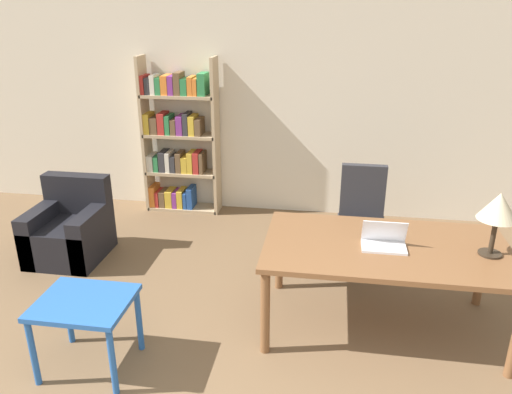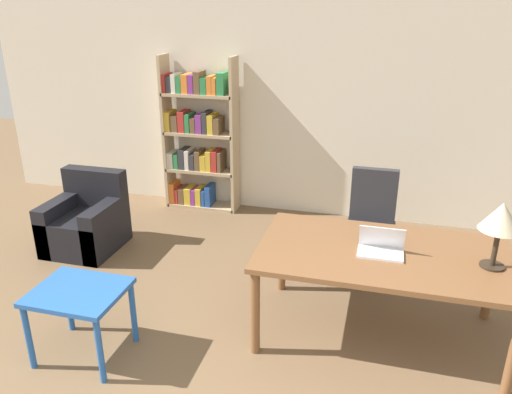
{
  "view_description": "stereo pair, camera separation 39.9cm",
  "coord_description": "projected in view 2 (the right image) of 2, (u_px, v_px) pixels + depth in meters",
  "views": [
    {
      "loc": [
        0.58,
        -1.24,
        2.43
      ],
      "look_at": [
        0.0,
        2.43,
        0.97
      ],
      "focal_mm": 35.0,
      "sensor_mm": 36.0,
      "label": 1
    },
    {
      "loc": [
        0.97,
        -1.16,
        2.43
      ],
      "look_at": [
        0.0,
        2.43,
        0.97
      ],
      "focal_mm": 35.0,
      "sensor_mm": 36.0,
      "label": 2
    }
  ],
  "objects": [
    {
      "name": "wall_back",
      "position": [
        303.0,
        102.0,
        5.74
      ],
      "size": [
        8.0,
        0.06,
        2.7
      ],
      "color": "beige",
      "rests_on": "ground_plane"
    },
    {
      "name": "desk",
      "position": [
        383.0,
        261.0,
        3.68
      ],
      "size": [
        1.83,
        1.03,
        0.72
      ],
      "color": "brown",
      "rests_on": "ground_plane"
    },
    {
      "name": "laptop",
      "position": [
        381.0,
        247.0,
        3.61
      ],
      "size": [
        0.33,
        0.21,
        0.21
      ],
      "color": "silver",
      "rests_on": "desk"
    },
    {
      "name": "table_lamp",
      "position": [
        501.0,
        218.0,
        3.31
      ],
      "size": [
        0.28,
        0.28,
        0.48
      ],
      "color": "#2D2319",
      "rests_on": "desk"
    },
    {
      "name": "office_chair",
      "position": [
        371.0,
        226.0,
        4.73
      ],
      "size": [
        0.48,
        0.48,
        0.98
      ],
      "color": "black",
      "rests_on": "ground_plane"
    },
    {
      "name": "side_table_blue",
      "position": [
        79.0,
        300.0,
        3.53
      ],
      "size": [
        0.63,
        0.53,
        0.54
      ],
      "color": "#2356A3",
      "rests_on": "ground_plane"
    },
    {
      "name": "armchair",
      "position": [
        86.0,
        224.0,
        5.21
      ],
      "size": [
        0.68,
        0.71,
        0.79
      ],
      "color": "black",
      "rests_on": "ground_plane"
    },
    {
      "name": "bookshelf",
      "position": [
        197.0,
        139.0,
        6.05
      ],
      "size": [
        0.9,
        0.28,
        1.86
      ],
      "color": "tan",
      "rests_on": "ground_plane"
    }
  ]
}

